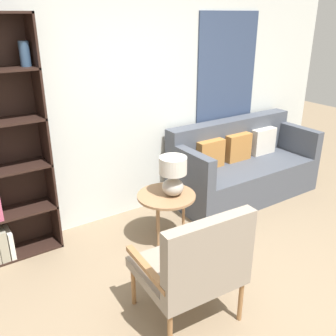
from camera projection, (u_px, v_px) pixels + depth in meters
name	position (u px, v px, depth m)	size (l,w,h in m)	color
ground_plane	(234.00, 324.00, 2.83)	(14.00, 14.00, 0.00)	#847056
wall_back	(112.00, 98.00, 3.89)	(6.40, 0.08, 2.70)	silver
armchair	(196.00, 263.00, 2.64)	(0.74, 0.68, 0.96)	olive
couch	(241.00, 168.00, 4.75)	(1.88, 0.80, 0.94)	#474C56
side_table	(166.00, 199.00, 3.71)	(0.58, 0.58, 0.52)	#99704C
table_lamp	(173.00, 174.00, 3.61)	(0.27, 0.27, 0.40)	#A59E93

